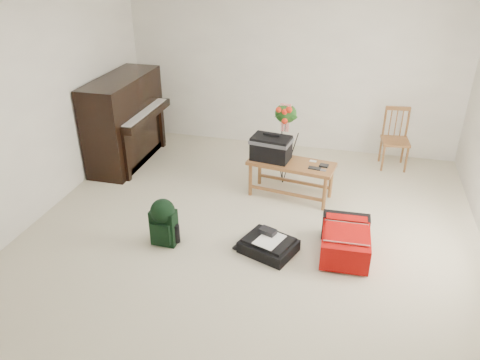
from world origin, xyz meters
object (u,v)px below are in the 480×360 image
(piano, at_px, (126,122))
(green_backpack, at_px, (163,220))
(flower_stand, at_px, (284,145))
(dining_chair, at_px, (395,139))
(red_suitcase, at_px, (345,238))
(bench, at_px, (277,154))
(black_duffel, at_px, (269,245))

(piano, xyz_separation_m, green_backpack, (1.33, -1.85, -0.30))
(flower_stand, bearing_deg, dining_chair, 39.42)
(red_suitcase, bearing_deg, bench, 129.95)
(green_backpack, height_order, flower_stand, flower_stand)
(dining_chair, relative_size, red_suitcase, 1.16)
(piano, height_order, flower_stand, piano)
(bench, distance_m, green_backpack, 1.69)
(piano, bearing_deg, green_backpack, -54.23)
(bench, bearing_deg, red_suitcase, -39.33)
(bench, xyz_separation_m, black_duffel, (0.16, -1.23, -0.50))
(piano, distance_m, green_backpack, 2.30)
(dining_chair, distance_m, green_backpack, 3.58)
(green_backpack, bearing_deg, black_duffel, 8.40)
(piano, height_order, black_duffel, piano)
(red_suitcase, bearing_deg, green_backpack, -172.30)
(green_backpack, relative_size, flower_stand, 0.47)
(dining_chair, distance_m, red_suitcase, 2.36)
(dining_chair, xyz_separation_m, black_duffel, (-1.32, -2.49, -0.34))
(piano, xyz_separation_m, red_suitcase, (3.23, -1.51, -0.44))
(green_backpack, bearing_deg, piano, 127.37)
(dining_chair, bearing_deg, flower_stand, -153.78)
(bench, bearing_deg, green_backpack, -117.03)
(black_duffel, xyz_separation_m, green_backpack, (-1.12, -0.13, 0.21))
(piano, relative_size, black_duffel, 2.31)
(black_duffel, height_order, green_backpack, green_backpack)
(red_suitcase, xyz_separation_m, flower_stand, (-0.90, 1.37, 0.39))
(bench, height_order, flower_stand, flower_stand)
(piano, relative_size, dining_chair, 1.75)
(red_suitcase, height_order, black_duffel, red_suitcase)
(bench, height_order, black_duffel, bench)
(bench, height_order, red_suitcase, bench)
(piano, height_order, red_suitcase, piano)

